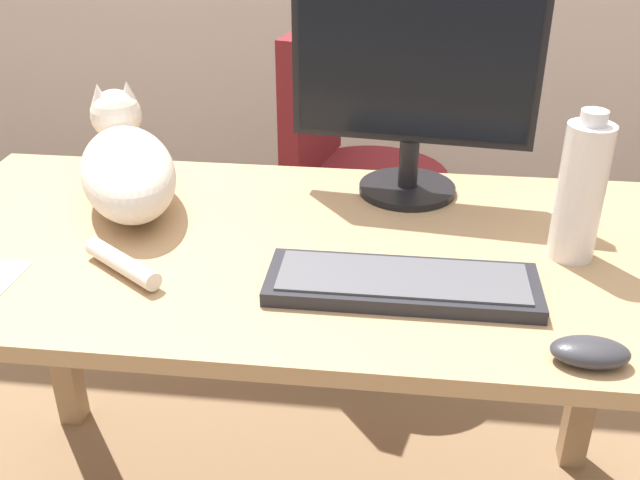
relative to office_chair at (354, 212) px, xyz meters
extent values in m
cube|color=tan|center=(-0.06, -0.81, 0.32)|extent=(1.45, 0.72, 0.03)
cube|color=#977752|center=(-0.72, -0.51, -0.06)|extent=(0.06, 0.06, 0.72)
cube|color=#977752|center=(0.60, -0.51, -0.06)|extent=(0.06, 0.06, 0.72)
cylinder|color=black|center=(0.05, -0.01, -0.40)|extent=(0.48, 0.48, 0.04)
cylinder|color=black|center=(0.05, -0.01, -0.17)|extent=(0.06, 0.06, 0.50)
cylinder|color=maroon|center=(0.05, -0.01, 0.11)|extent=(0.44, 0.44, 0.06)
cube|color=maroon|center=(-0.13, 0.03, 0.34)|extent=(0.14, 0.36, 0.40)
cylinder|color=black|center=(0.15, -0.56, 0.34)|extent=(0.20, 0.20, 0.01)
cylinder|color=black|center=(0.15, -0.56, 0.40)|extent=(0.04, 0.04, 0.10)
cube|color=black|center=(0.15, -0.56, 0.60)|extent=(0.48, 0.08, 0.30)
cube|color=black|center=(0.14, -0.58, 0.60)|extent=(0.45, 0.05, 0.27)
cube|color=#232328|center=(0.14, -0.95, 0.34)|extent=(0.44, 0.15, 0.02)
cube|color=#515156|center=(0.14, -0.95, 0.36)|extent=(0.40, 0.12, 0.00)
ellipsoid|color=silver|center=(-0.40, -0.70, 0.41)|extent=(0.32, 0.40, 0.15)
sphere|color=silver|center=(-0.49, -0.51, 0.46)|extent=(0.11, 0.11, 0.11)
cone|color=silver|center=(-0.52, -0.52, 0.50)|extent=(0.04, 0.04, 0.04)
cone|color=silver|center=(-0.46, -0.50, 0.50)|extent=(0.04, 0.04, 0.04)
cylinder|color=silver|center=(-0.32, -0.96, 0.35)|extent=(0.16, 0.13, 0.03)
ellipsoid|color=#333338|center=(0.41, -1.11, 0.35)|extent=(0.11, 0.06, 0.04)
cylinder|color=silver|center=(0.43, -0.80, 0.45)|extent=(0.08, 0.08, 0.24)
cylinder|color=silver|center=(0.43, -0.80, 0.58)|extent=(0.04, 0.04, 0.02)
camera|label=1|loc=(0.13, -1.97, 0.97)|focal=41.15mm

